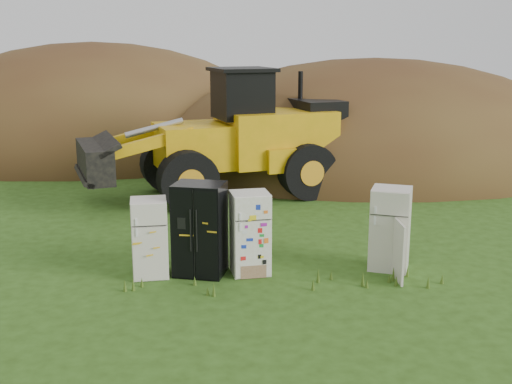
% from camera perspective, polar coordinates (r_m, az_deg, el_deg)
% --- Properties ---
extents(ground, '(120.00, 120.00, 0.00)m').
position_cam_1_polar(ground, '(13.08, 1.73, -7.07)').
color(ground, '#2A4713').
rests_on(ground, ground).
extents(fridge_leftmost, '(0.73, 0.71, 1.56)m').
position_cam_1_polar(fridge_leftmost, '(12.79, -9.43, -4.04)').
color(fridge_leftmost, beige).
rests_on(fridge_leftmost, ground).
extents(fridge_black_side, '(1.15, 1.02, 1.85)m').
position_cam_1_polar(fridge_black_side, '(12.73, -5.01, -3.31)').
color(fridge_black_side, black).
rests_on(fridge_black_side, ground).
extents(fridge_sticker, '(0.80, 0.75, 1.66)m').
position_cam_1_polar(fridge_sticker, '(12.76, -0.54, -3.67)').
color(fridge_sticker, white).
rests_on(fridge_sticker, ground).
extents(fridge_open_door, '(0.98, 0.95, 1.69)m').
position_cam_1_polar(fridge_open_door, '(13.28, 11.83, -3.20)').
color(fridge_open_door, beige).
rests_on(fridge_open_door, ground).
extents(wheel_loader, '(8.36, 5.05, 3.78)m').
position_cam_1_polar(wheel_loader, '(18.85, -3.96, 5.18)').
color(wheel_loader, '#D89C0E').
rests_on(wheel_loader, ground).
extents(dirt_mound_right, '(16.86, 12.36, 7.85)m').
position_cam_1_polar(dirt_mound_right, '(24.87, 10.19, 2.59)').
color(dirt_mound_right, '#452716').
rests_on(dirt_mound_right, ground).
extents(dirt_mound_left, '(16.63, 12.47, 8.98)m').
position_cam_1_polar(dirt_mound_left, '(28.11, -13.91, 3.65)').
color(dirt_mound_left, '#452716').
rests_on(dirt_mound_left, ground).
extents(dirt_mound_back, '(19.24, 12.83, 5.92)m').
position_cam_1_polar(dirt_mound_back, '(30.27, -4.50, 4.67)').
color(dirt_mound_back, '#452716').
rests_on(dirt_mound_back, ground).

